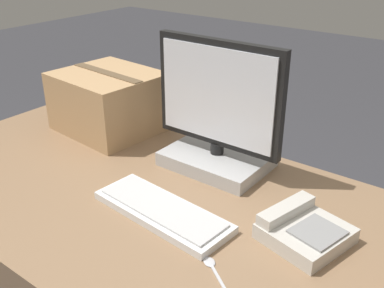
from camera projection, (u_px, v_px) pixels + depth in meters
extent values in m
cube|color=#B7B7B7|center=(217.00, 159.00, 1.51)|extent=(0.33, 0.25, 0.05)
cylinder|color=black|center=(217.00, 148.00, 1.49)|extent=(0.04, 0.04, 0.04)
cube|color=black|center=(219.00, 94.00, 1.41)|extent=(0.45, 0.03, 0.34)
cube|color=white|center=(216.00, 95.00, 1.39)|extent=(0.41, 0.01, 0.30)
cube|color=silver|center=(162.00, 212.00, 1.25)|extent=(0.43, 0.18, 0.02)
cube|color=silver|center=(162.00, 207.00, 1.24)|extent=(0.39, 0.15, 0.01)
cube|color=beige|center=(305.00, 233.00, 1.14)|extent=(0.23, 0.23, 0.04)
cube|color=beige|center=(286.00, 210.00, 1.17)|extent=(0.09, 0.19, 0.03)
cube|color=gray|center=(317.00, 232.00, 1.11)|extent=(0.13, 0.14, 0.01)
cube|color=silver|center=(220.00, 280.00, 1.02)|extent=(0.09, 0.06, 0.00)
ellipsoid|color=silver|center=(209.00, 262.00, 1.07)|extent=(0.05, 0.04, 0.00)
cube|color=tan|center=(109.00, 101.00, 1.75)|extent=(0.40, 0.36, 0.23)
cube|color=brown|center=(107.00, 73.00, 1.70)|extent=(0.37, 0.07, 0.00)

